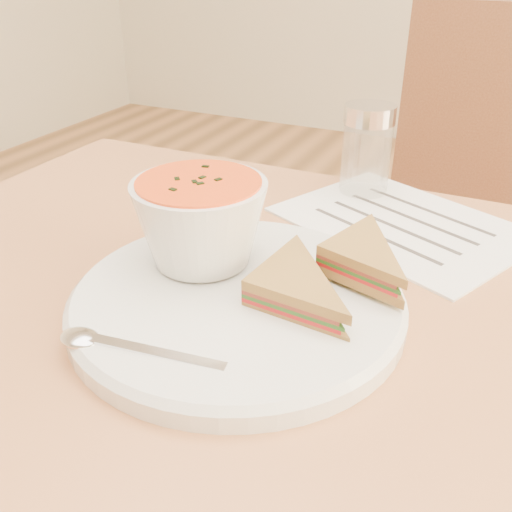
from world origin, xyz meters
The scene contains 8 objects.
chair_far centered at (0.12, 0.64, 0.48)m, with size 0.42×0.42×0.95m, color #5C2F1B, non-canonical shape.
plate centered at (-0.05, -0.02, 0.76)m, with size 0.31×0.31×0.02m, color white, non-canonical shape.
soup_bowl centered at (-0.10, 0.01, 0.81)m, with size 0.13×0.13×0.09m, color white, non-canonical shape.
sandwich_half_a centered at (-0.03, -0.04, 0.78)m, with size 0.10×0.10×0.03m, color #A07238, non-canonical shape.
sandwich_half_b centered at (0.01, 0.03, 0.79)m, with size 0.09×0.09×0.03m, color #A07238, non-canonical shape.
spoon centered at (-0.08, -0.13, 0.77)m, with size 0.18×0.04×0.01m, color silver, non-canonical shape.
paper_menu centered at (0.05, 0.23, 0.75)m, with size 0.28×0.20×0.00m, color white, non-canonical shape.
condiment_shaker centered at (-0.02, 0.31, 0.81)m, with size 0.07×0.07×0.12m, color silver, non-canonical shape.
Camera 1 is at (0.16, -0.41, 1.05)m, focal length 40.00 mm.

